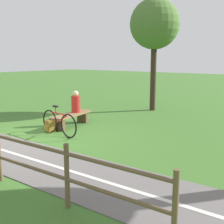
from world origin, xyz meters
TOP-DOWN VIEW (x-y plane):
  - ground_plane at (0.00, 0.00)m, footprint 80.00×80.00m
  - paved_path at (0.85, 4.00)m, footprint 4.18×36.05m
  - path_centre_line at (0.85, 4.00)m, footprint 2.14×31.94m
  - bench at (-1.92, -0.27)m, footprint 1.91×0.78m
  - person_seated at (-2.20, -0.32)m, footprint 0.37×0.37m
  - bicycle at (-0.86, 0.29)m, footprint 0.18×1.72m
  - backpack at (-0.95, -0.26)m, footprint 0.32×0.35m
  - tree_far_right at (-6.48, 0.35)m, footprint 2.22×2.22m

SIDE VIEW (x-z plane):
  - ground_plane at x=0.00m, z-range 0.00..0.00m
  - paved_path at x=0.85m, z-range 0.00..0.02m
  - path_centre_line at x=0.85m, z-range 0.02..0.02m
  - backpack at x=-0.95m, z-range 0.00..0.38m
  - bench at x=-1.92m, z-range 0.09..0.55m
  - bicycle at x=-0.86m, z-range -0.07..0.86m
  - person_seated at x=-2.20m, z-range 0.41..1.19m
  - tree_far_right at x=-6.48m, z-range 1.34..6.33m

